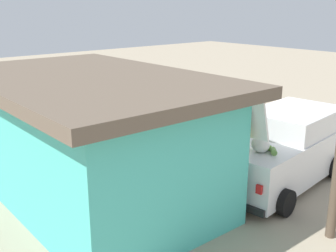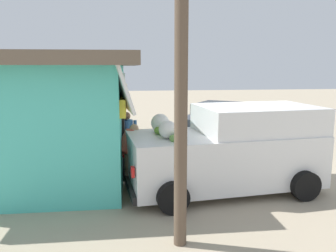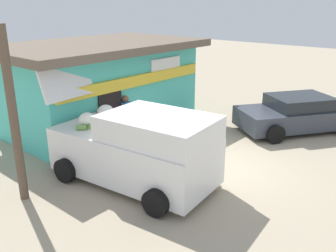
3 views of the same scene
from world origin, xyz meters
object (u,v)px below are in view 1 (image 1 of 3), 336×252
Objects in this scene: delivery_van at (281,149)px; parked_sedan at (165,107)px; storefront_bar at (91,137)px; customer_bending at (206,168)px; paint_bucket at (129,148)px; unloaded_banana_pile at (200,220)px; vendor_standing at (171,152)px.

delivery_van is 1.04× the size of parked_sedan.
customer_bending is (-1.91, -1.95, -0.71)m from storefront_bar.
paint_bucket is (2.01, -2.48, -1.37)m from storefront_bar.
storefront_bar reaches higher than unloaded_banana_pile.
storefront_bar is 3.24m from unloaded_banana_pile.
storefront_bar is 4.65× the size of vendor_standing.
delivery_van is 2.91m from vendor_standing.
storefront_bar reaches higher than parked_sedan.
storefront_bar is 5.16× the size of customer_bending.
parked_sedan is at bearing -32.35° from customer_bending.
delivery_van is (-2.44, -4.26, -0.62)m from storefront_bar.
delivery_van is at bearing 166.82° from parked_sedan.
parked_sedan reaches higher than paint_bucket.
customer_bending is at bearing 172.43° from paint_bucket.
delivery_van is 3.33× the size of customer_bending.
delivery_van reaches higher than vendor_standing.
vendor_standing is (1.80, 2.29, -0.04)m from delivery_van.
paint_bucket is (2.64, -0.50, -0.71)m from vendor_standing.
storefront_bar is 3.47m from paint_bucket.
vendor_standing is at bearing -25.88° from unloaded_banana_pile.
paint_bucket is (3.92, -0.52, -0.66)m from customer_bending.
delivery_van is 5.19× the size of unloaded_banana_pile.
delivery_van is 3.00× the size of vendor_standing.
storefront_bar is at bearing 18.48° from unloaded_banana_pile.
unloaded_banana_pile is (-6.96, 4.88, -0.40)m from parked_sedan.
storefront_bar is 18.47× the size of paint_bucket.
parked_sedan is 11.44× the size of paint_bucket.
delivery_van reaches higher than paint_bucket.
customer_bending is at bearing 77.28° from delivery_van.
customer_bending reaches higher than parked_sedan.
vendor_standing reaches higher than paint_bucket.
customer_bending is at bearing 179.23° from vendor_standing.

